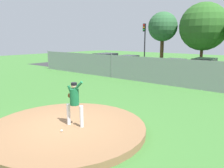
{
  "coord_description": "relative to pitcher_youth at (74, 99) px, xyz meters",
  "views": [
    {
      "loc": [
        6.17,
        -4.84,
        3.31
      ],
      "look_at": [
        -0.34,
        2.98,
        1.27
      ],
      "focal_mm": 35.9,
      "sensor_mm": 36.0,
      "label": 1
    }
  ],
  "objects": [
    {
      "name": "pitchers_mound",
      "position": [
        -0.26,
        -0.18,
        -1.1
      ],
      "size": [
        5.72,
        5.72,
        0.24
      ],
      "primitive_type": "cylinder",
      "color": "brown",
      "rests_on": "ground_plane"
    },
    {
      "name": "parked_car_red",
      "position": [
        -2.78,
        13.85,
        -0.47
      ],
      "size": [
        2.09,
        4.3,
        1.57
      ],
      "color": "#A81919",
      "rests_on": "ground_plane"
    },
    {
      "name": "parked_car_charcoal",
      "position": [
        -8.19,
        14.43,
        -0.45
      ],
      "size": [
        1.89,
        4.19,
        1.61
      ],
      "color": "#232328",
      "rests_on": "ground_plane"
    },
    {
      "name": "traffic_light_near",
      "position": [
        -8.32,
        18.05,
        2.24
      ],
      "size": [
        0.28,
        0.46,
        5.08
      ],
      "color": "black",
      "rests_on": "ground_plane"
    },
    {
      "name": "baseball",
      "position": [
        0.07,
        -0.66,
        -0.94
      ],
      "size": [
        0.07,
        0.07,
        0.07
      ],
      "primitive_type": "sphere",
      "color": "white",
      "rests_on": "pitchers_mound"
    },
    {
      "name": "ground_plane",
      "position": [
        -0.26,
        5.82,
        -1.22
      ],
      "size": [
        80.0,
        80.0,
        0.0
      ],
      "primitive_type": "plane",
      "color": "#386B2D"
    },
    {
      "name": "parked_car_burgundy",
      "position": [
        -0.16,
        14.47,
        -0.4
      ],
      "size": [
        1.97,
        4.24,
        1.73
      ],
      "color": "maroon",
      "rests_on": "ground_plane"
    },
    {
      "name": "asphalt_strip",
      "position": [
        -0.26,
        14.32,
        -1.21
      ],
      "size": [
        44.0,
        7.0,
        0.01
      ],
      "primitive_type": "cube",
      "color": "#2B2B2D",
      "rests_on": "ground_plane"
    },
    {
      "name": "pitcher_youth",
      "position": [
        0.0,
        0.0,
        0.0
      ],
      "size": [
        0.8,
        0.32,
        1.68
      ],
      "color": "silver",
      "rests_on": "pitchers_mound"
    },
    {
      "name": "parked_car_champagne",
      "position": [
        -10.85,
        13.98,
        -0.39
      ],
      "size": [
        1.97,
        4.46,
        1.75
      ],
      "color": "tan",
      "rests_on": "ground_plane"
    },
    {
      "name": "chainlink_fence",
      "position": [
        -0.26,
        9.82,
        -0.23
      ],
      "size": [
        31.21,
        0.07,
        2.07
      ],
      "color": "gray",
      "rests_on": "ground_plane"
    },
    {
      "name": "tree_broad_left",
      "position": [
        -8.81,
        23.46,
        3.71
      ],
      "size": [
        3.94,
        3.94,
        6.95
      ],
      "color": "#4C331E",
      "rests_on": "ground_plane"
    },
    {
      "name": "tree_tall_centre",
      "position": [
        -3.68,
        24.3,
        3.6
      ],
      "size": [
        5.91,
        5.91,
        7.78
      ],
      "color": "#4C331E",
      "rests_on": "ground_plane"
    }
  ]
}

